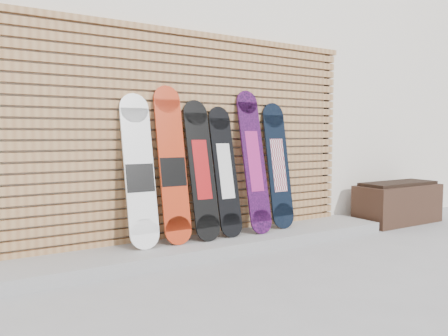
# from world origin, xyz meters

# --- Properties ---
(ground) EXTENTS (80.00, 80.00, 0.00)m
(ground) POSITION_xyz_m (0.00, 0.00, 0.00)
(ground) COLOR gray
(ground) RESTS_ON ground
(building) EXTENTS (12.00, 5.00, 3.60)m
(building) POSITION_xyz_m (0.50, 3.50, 1.80)
(building) COLOR silver
(building) RESTS_ON ground
(concrete_step) EXTENTS (4.60, 0.70, 0.12)m
(concrete_step) POSITION_xyz_m (-0.15, 0.68, 0.06)
(concrete_step) COLOR gray
(concrete_step) RESTS_ON ground
(slat_wall) EXTENTS (4.26, 0.08, 2.29)m
(slat_wall) POSITION_xyz_m (-0.15, 0.97, 1.21)
(slat_wall) COLOR #A17043
(slat_wall) RESTS_ON ground
(planter_box) EXTENTS (1.25, 0.52, 0.56)m
(planter_box) POSITION_xyz_m (2.84, 0.59, 0.28)
(planter_box) COLOR #311E15
(planter_box) RESTS_ON ground
(snowboard_0) EXTENTS (0.29, 0.32, 1.49)m
(snowboard_0) POSITION_xyz_m (-0.78, 0.78, 0.85)
(snowboard_0) COLOR white
(snowboard_0) RESTS_ON concrete_step
(snowboard_1) EXTENTS (0.29, 0.32, 1.59)m
(snowboard_1) POSITION_xyz_m (-0.43, 0.78, 0.90)
(snowboard_1) COLOR red
(snowboard_1) RESTS_ON concrete_step
(snowboard_2) EXTENTS (0.28, 0.35, 1.45)m
(snowboard_2) POSITION_xyz_m (-0.11, 0.77, 0.84)
(snowboard_2) COLOR black
(snowboard_2) RESTS_ON concrete_step
(snowboard_3) EXTENTS (0.26, 0.34, 1.39)m
(snowboard_3) POSITION_xyz_m (0.19, 0.78, 0.81)
(snowboard_3) COLOR black
(snowboard_3) RESTS_ON concrete_step
(snowboard_4) EXTENTS (0.27, 0.37, 1.59)m
(snowboard_4) POSITION_xyz_m (0.55, 0.76, 0.91)
(snowboard_4) COLOR black
(snowboard_4) RESTS_ON concrete_step
(snowboard_5) EXTENTS (0.30, 0.28, 1.46)m
(snowboard_5) POSITION_xyz_m (0.93, 0.80, 0.85)
(snowboard_5) COLOR black
(snowboard_5) RESTS_ON concrete_step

